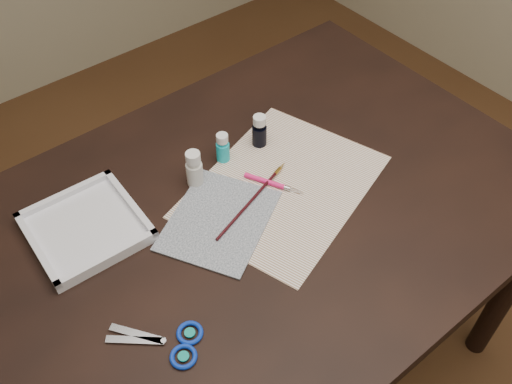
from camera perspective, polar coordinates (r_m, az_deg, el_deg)
ground at (r=1.88m, az=-0.00°, el=-16.92°), size 3.50×3.50×0.02m
table at (r=1.54m, az=-0.00°, el=-10.74°), size 1.30×0.90×0.75m
paper at (r=1.28m, az=2.68°, el=0.60°), size 0.52×0.45×0.00m
canvas at (r=1.21m, az=-3.72°, el=-2.82°), size 0.31×0.29×0.00m
paint_bottle_white at (r=1.26m, az=-6.20°, el=2.34°), size 0.04×0.04×0.09m
paint_bottle_cyan at (r=1.31m, az=-3.35°, el=4.47°), size 0.04×0.04×0.08m
paint_bottle_navy at (r=1.35m, az=0.34°, el=6.15°), size 0.04×0.04×0.08m
paintbrush at (r=1.24m, az=-0.30°, el=-0.66°), size 0.26×0.09×0.01m
craft_knife at (r=1.27m, az=1.82°, el=0.81°), size 0.08×0.13×0.01m
scissors at (r=1.06m, az=-10.22°, el=-14.67°), size 0.21×0.20×0.01m
palette_tray at (r=1.23m, az=-16.66°, el=-3.36°), size 0.23×0.23×0.03m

